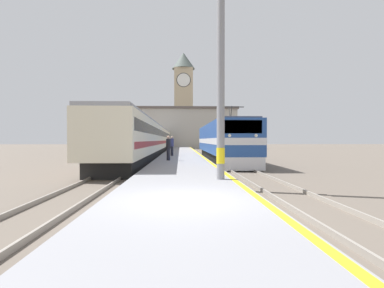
# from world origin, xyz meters

# --- Properties ---
(ground_plane) EXTENTS (200.00, 200.00, 0.00)m
(ground_plane) POSITION_xyz_m (0.00, 30.00, 0.00)
(ground_plane) COLOR #60564C
(platform) EXTENTS (4.15, 140.00, 0.45)m
(platform) POSITION_xyz_m (0.00, 25.00, 0.22)
(platform) COLOR gray
(platform) RESTS_ON ground
(rail_track_near) EXTENTS (2.83, 140.00, 0.16)m
(rail_track_near) POSITION_xyz_m (3.65, 25.00, 0.03)
(rail_track_near) COLOR #60564C
(rail_track_near) RESTS_ON ground
(rail_track_far) EXTENTS (2.83, 140.00, 0.16)m
(rail_track_far) POSITION_xyz_m (-3.68, 25.00, 0.03)
(rail_track_far) COLOR #60564C
(rail_track_far) RESTS_ON ground
(locomotive_train) EXTENTS (2.92, 18.01, 4.43)m
(locomotive_train) POSITION_xyz_m (3.65, 19.15, 1.78)
(locomotive_train) COLOR black
(locomotive_train) RESTS_ON ground
(passenger_train) EXTENTS (2.92, 49.60, 3.68)m
(passenger_train) POSITION_xyz_m (-3.68, 30.83, 1.99)
(passenger_train) COLOR black
(passenger_train) RESTS_ON ground
(catenary_mast) EXTENTS (2.52, 0.32, 8.31)m
(catenary_mast) POSITION_xyz_m (1.50, 3.81, 4.53)
(catenary_mast) COLOR gray
(catenary_mast) RESTS_ON platform
(person_on_platform) EXTENTS (0.34, 0.34, 1.81)m
(person_on_platform) POSITION_xyz_m (-0.97, 14.43, 1.41)
(person_on_platform) COLOR #23232D
(person_on_platform) RESTS_ON platform
(second_waiting_passenger) EXTENTS (0.34, 0.34, 1.86)m
(second_waiting_passenger) POSITION_xyz_m (-0.88, 20.99, 1.44)
(second_waiting_passenger) COLOR #23232D
(second_waiting_passenger) RESTS_ON platform
(clock_tower) EXTENTS (6.01, 6.01, 25.05)m
(clock_tower) POSITION_xyz_m (0.76, 71.81, 13.45)
(clock_tower) COLOR tan
(clock_tower) RESTS_ON ground
(station_building) EXTENTS (24.15, 8.74, 9.06)m
(station_building) POSITION_xyz_m (0.29, 59.71, 4.56)
(station_building) COLOR #A8A399
(station_building) RESTS_ON ground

